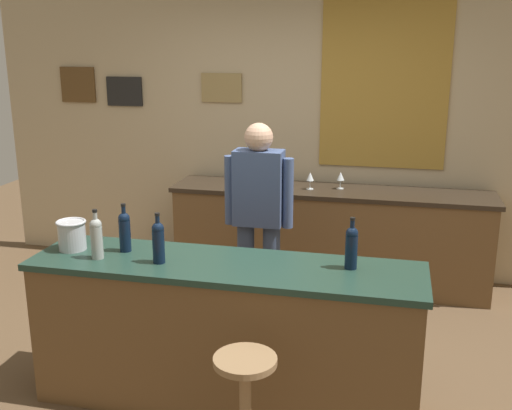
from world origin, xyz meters
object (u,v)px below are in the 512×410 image
object	(u,v)px
wine_glass_c	(341,177)
wine_bottle_c	(158,241)
bartender	(259,214)
wine_bottle_a	(97,237)
wine_glass_b	(310,177)
ice_bucket	(72,234)
wine_bottle_d	(351,246)
bar_stool	(245,397)
wine_bottle_b	(125,230)
wine_glass_a	(247,172)

from	to	relation	value
wine_glass_c	wine_bottle_c	bearing A→B (deg)	-111.53
bartender	wine_bottle_a	world-z (taller)	bartender
bartender	wine_glass_b	bearing A→B (deg)	76.75
wine_glass_c	ice_bucket	bearing A→B (deg)	-125.38
bartender	wine_glass_b	size ratio (longest dim) A/B	10.45
wine_bottle_d	ice_bucket	world-z (taller)	wine_bottle_d
bar_stool	wine_bottle_b	size ratio (longest dim) A/B	2.22
wine_bottle_a	wine_glass_a	bearing A→B (deg)	80.09
bar_stool	wine_glass_a	world-z (taller)	wine_glass_a
bar_stool	wine_bottle_d	distance (m)	1.03
wine_bottle_c	ice_bucket	world-z (taller)	wine_bottle_c
ice_bucket	wine_glass_c	distance (m)	2.55
wine_bottle_d	wine_glass_a	world-z (taller)	wine_bottle_d
wine_bottle_a	wine_bottle_d	world-z (taller)	same
wine_bottle_b	wine_glass_b	bearing A→B (deg)	65.82
bartender	wine_glass_a	size ratio (longest dim) A/B	10.45
wine_bottle_a	ice_bucket	world-z (taller)	wine_bottle_a
ice_bucket	bartender	bearing A→B (deg)	45.30
wine_bottle_b	wine_glass_c	xyz separation A→B (m)	(1.14, 2.03, -0.05)
bar_stool	wine_glass_b	bearing A→B (deg)	91.43
wine_bottle_d	ice_bucket	xyz separation A→B (m)	(-1.73, -0.07, -0.04)
bar_stool	wine_bottle_a	size ratio (longest dim) A/B	2.22
bartender	wine_glass_c	world-z (taller)	bartender
wine_bottle_b	wine_glass_a	bearing A→B (deg)	82.29
bar_stool	wine_bottle_a	world-z (taller)	wine_bottle_a
wine_bottle_d	wine_glass_c	size ratio (longest dim) A/B	1.97
bar_stool	ice_bucket	bearing A→B (deg)	153.13
bartender	wine_bottle_c	distance (m)	1.14
bar_stool	wine_glass_c	bearing A→B (deg)	85.87
wine_glass_a	wine_glass_b	bearing A→B (deg)	-8.31
wine_bottle_b	wine_bottle_c	size ratio (longest dim) A/B	1.00
wine_glass_c	wine_bottle_b	bearing A→B (deg)	-119.29
wine_glass_b	wine_bottle_d	bearing A→B (deg)	-75.06
wine_bottle_a	wine_glass_b	xyz separation A→B (m)	(0.98, 2.11, -0.05)
bartender	wine_glass_c	bearing A→B (deg)	65.36
wine_glass_b	wine_glass_a	bearing A→B (deg)	171.69
bar_stool	wine_bottle_b	xyz separation A→B (m)	(-0.94, 0.70, 0.60)
wine_bottle_c	wine_glass_b	size ratio (longest dim) A/B	1.97
bar_stool	wine_bottle_c	size ratio (longest dim) A/B	2.22
wine_bottle_c	wine_glass_a	bearing A→B (deg)	90.12
wine_bottle_d	wine_bottle_a	bearing A→B (deg)	-173.20
wine_bottle_c	wine_glass_c	xyz separation A→B (m)	(0.86, 2.18, -0.05)
bar_stool	wine_bottle_d	xyz separation A→B (m)	(0.45, 0.72, 0.60)
bartender	wine_glass_a	world-z (taller)	bartender
wine_glass_a	wine_glass_b	distance (m)	0.61
wine_bottle_c	ice_bucket	bearing A→B (deg)	171.07
wine_bottle_b	wine_bottle_c	distance (m)	0.32
wine_bottle_a	wine_bottle_b	world-z (taller)	same
wine_glass_c	wine_glass_a	bearing A→B (deg)	179.40
bar_stool	wine_bottle_b	world-z (taller)	wine_bottle_b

